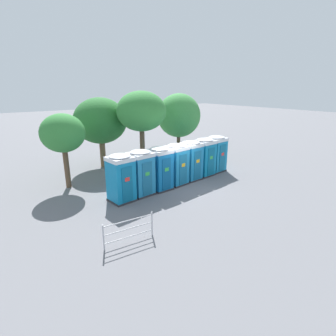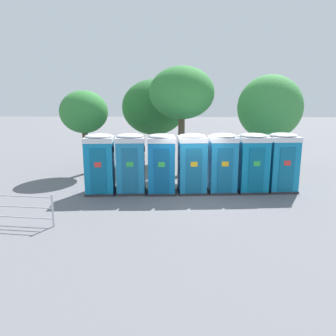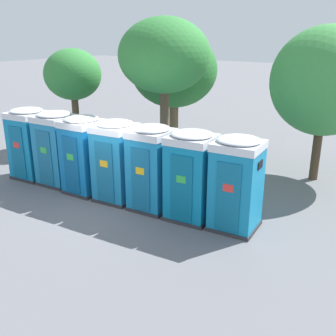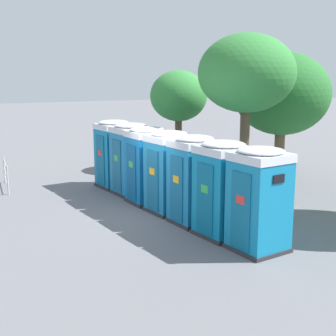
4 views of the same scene
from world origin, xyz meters
name	(u,v)px [view 4 (image 4 of 4)]	position (x,y,z in m)	size (l,w,h in m)	color
ground_plane	(161,213)	(0.00, 0.00, 0.00)	(120.00, 120.00, 0.00)	slate
portapotty_0	(114,153)	(-3.92, 0.00, 1.28)	(1.33, 1.32, 2.54)	#2D2D33
portapotty_1	(131,158)	(-2.62, 0.15, 1.28)	(1.32, 1.31, 2.54)	#2D2D33
portapotty_2	(147,165)	(-1.32, 0.16, 1.28)	(1.23, 1.27, 2.54)	#2D2D33
portapotty_3	(168,171)	(-0.03, 0.29, 1.28)	(1.31, 1.32, 2.54)	#2D2D33
portapotty_4	(193,179)	(1.27, 0.41, 1.28)	(1.26, 1.29, 2.54)	#2D2D33
portapotty_5	(222,188)	(2.56, 0.53, 1.28)	(1.35, 1.32, 2.54)	#2D2D33
portapotty_6	(259,199)	(3.85, 0.71, 1.28)	(1.34, 1.32, 2.54)	#2D2D33
street_tree_0	(179,97)	(-5.60, 3.68, 3.25)	(2.48, 2.48, 4.39)	brown
street_tree_1	(247,74)	(-0.50, 3.48, 4.21)	(3.28, 3.28, 5.57)	brown
street_tree_3	(282,94)	(-2.17, 6.50, 3.43)	(3.81, 3.81, 5.10)	brown
event_barrier	(6,174)	(-5.48, -3.72, 0.57)	(2.05, 0.24, 1.05)	#B7B7BC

